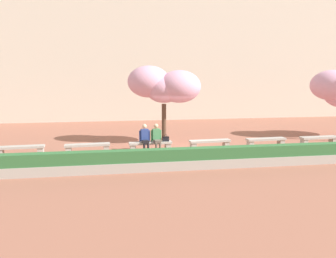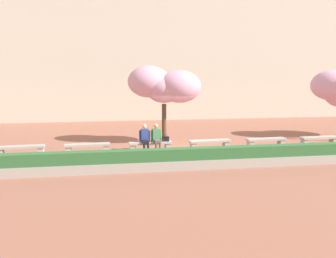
{
  "view_description": "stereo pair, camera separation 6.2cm",
  "coord_description": "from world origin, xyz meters",
  "px_view_note": "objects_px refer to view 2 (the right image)",
  "views": [
    {
      "loc": [
        -3.03,
        -14.84,
        3.43
      ],
      "look_at": [
        -0.57,
        0.2,
        1.0
      ],
      "focal_mm": 35.0,
      "sensor_mm": 36.0,
      "label": 1
    },
    {
      "loc": [
        -2.97,
        -14.85,
        3.43
      ],
      "look_at": [
        -0.57,
        0.2,
        1.0
      ],
      "focal_mm": 35.0,
      "sensor_mm": 36.0,
      "label": 2
    }
  ],
  "objects_px": {
    "person_seated_right": "(157,137)",
    "handbag": "(166,139)",
    "stone_bench_near_east": "(210,143)",
    "cherry_tree_main": "(164,86)",
    "stone_bench_center": "(150,145)",
    "person_seated_left": "(145,137)",
    "stone_bench_east_end": "(266,141)",
    "stone_bench_near_west": "(88,147)",
    "stone_bench_far_east": "(319,139)",
    "stone_bench_west_end": "(21,149)"
  },
  "relations": [
    {
      "from": "stone_bench_east_end",
      "to": "stone_bench_far_east",
      "type": "distance_m",
      "value": 2.86
    },
    {
      "from": "person_seated_right",
      "to": "cherry_tree_main",
      "type": "relative_size",
      "value": 0.32
    },
    {
      "from": "stone_bench_east_end",
      "to": "stone_bench_center",
      "type": "bearing_deg",
      "value": 180.0
    },
    {
      "from": "stone_bench_near_east",
      "to": "stone_bench_east_end",
      "type": "bearing_deg",
      "value": 0.0
    },
    {
      "from": "stone_bench_near_east",
      "to": "handbag",
      "type": "relative_size",
      "value": 5.95
    },
    {
      "from": "stone_bench_east_end",
      "to": "handbag",
      "type": "distance_m",
      "value": 5.01
    },
    {
      "from": "stone_bench_center",
      "to": "person_seated_right",
      "type": "xyz_separation_m",
      "value": [
        0.28,
        -0.05,
        0.39
      ]
    },
    {
      "from": "stone_bench_near_east",
      "to": "person_seated_right",
      "type": "xyz_separation_m",
      "value": [
        -2.58,
        -0.05,
        0.39
      ]
    },
    {
      "from": "cherry_tree_main",
      "to": "stone_bench_far_east",
      "type": "bearing_deg",
      "value": -13.1
    },
    {
      "from": "stone_bench_near_east",
      "to": "stone_bench_far_east",
      "type": "distance_m",
      "value": 5.72
    },
    {
      "from": "person_seated_left",
      "to": "handbag",
      "type": "height_order",
      "value": "person_seated_left"
    },
    {
      "from": "stone_bench_west_end",
      "to": "stone_bench_east_end",
      "type": "distance_m",
      "value": 11.43
    },
    {
      "from": "stone_bench_near_west",
      "to": "handbag",
      "type": "bearing_deg",
      "value": 0.25
    },
    {
      "from": "stone_bench_far_east",
      "to": "person_seated_left",
      "type": "xyz_separation_m",
      "value": [
        -8.84,
        -0.05,
        0.39
      ]
    },
    {
      "from": "stone_bench_center",
      "to": "stone_bench_east_end",
      "type": "xyz_separation_m",
      "value": [
        5.72,
        0.0,
        0.0
      ]
    },
    {
      "from": "stone_bench_near_east",
      "to": "stone_bench_near_west",
      "type": "bearing_deg",
      "value": 180.0
    },
    {
      "from": "handbag",
      "to": "cherry_tree_main",
      "type": "height_order",
      "value": "cherry_tree_main"
    },
    {
      "from": "stone_bench_east_end",
      "to": "person_seated_right",
      "type": "relative_size",
      "value": 1.56
    },
    {
      "from": "stone_bench_west_end",
      "to": "stone_bench_near_east",
      "type": "distance_m",
      "value": 8.58
    },
    {
      "from": "stone_bench_far_east",
      "to": "stone_bench_west_end",
      "type": "bearing_deg",
      "value": 180.0
    },
    {
      "from": "stone_bench_near_west",
      "to": "handbag",
      "type": "relative_size",
      "value": 5.95
    },
    {
      "from": "stone_bench_center",
      "to": "stone_bench_east_end",
      "type": "relative_size",
      "value": 1.0
    },
    {
      "from": "stone_bench_east_end",
      "to": "cherry_tree_main",
      "type": "bearing_deg",
      "value": 159.62
    },
    {
      "from": "stone_bench_east_end",
      "to": "cherry_tree_main",
      "type": "xyz_separation_m",
      "value": [
        -4.79,
        1.78,
        2.68
      ]
    },
    {
      "from": "stone_bench_near_west",
      "to": "person_seated_right",
      "type": "distance_m",
      "value": 3.16
    },
    {
      "from": "stone_bench_far_east",
      "to": "stone_bench_east_end",
      "type": "bearing_deg",
      "value": 180.0
    },
    {
      "from": "person_seated_left",
      "to": "cherry_tree_main",
      "type": "distance_m",
      "value": 3.17
    },
    {
      "from": "stone_bench_near_west",
      "to": "stone_bench_near_east",
      "type": "xyz_separation_m",
      "value": [
        5.72,
        0.0,
        0.0
      ]
    },
    {
      "from": "stone_bench_center",
      "to": "stone_bench_near_east",
      "type": "bearing_deg",
      "value": 0.0
    },
    {
      "from": "stone_bench_east_end",
      "to": "handbag",
      "type": "relative_size",
      "value": 5.95
    },
    {
      "from": "stone_bench_near_west",
      "to": "person_seated_left",
      "type": "bearing_deg",
      "value": -1.18
    },
    {
      "from": "stone_bench_east_end",
      "to": "person_seated_right",
      "type": "bearing_deg",
      "value": -179.44
    },
    {
      "from": "stone_bench_west_end",
      "to": "cherry_tree_main",
      "type": "xyz_separation_m",
      "value": [
        6.64,
        1.78,
        2.68
      ]
    },
    {
      "from": "stone_bench_near_west",
      "to": "stone_bench_center",
      "type": "distance_m",
      "value": 2.86
    },
    {
      "from": "stone_bench_near_west",
      "to": "person_seated_right",
      "type": "relative_size",
      "value": 1.56
    },
    {
      "from": "stone_bench_near_east",
      "to": "cherry_tree_main",
      "type": "distance_m",
      "value": 3.76
    },
    {
      "from": "stone_bench_east_end",
      "to": "stone_bench_near_east",
      "type": "bearing_deg",
      "value": 180.0
    },
    {
      "from": "stone_bench_near_west",
      "to": "stone_bench_far_east",
      "type": "distance_m",
      "value": 11.43
    },
    {
      "from": "stone_bench_center",
      "to": "stone_bench_near_west",
      "type": "bearing_deg",
      "value": 180.0
    },
    {
      "from": "stone_bench_west_end",
      "to": "stone_bench_near_east",
      "type": "bearing_deg",
      "value": 0.0
    },
    {
      "from": "stone_bench_center",
      "to": "stone_bench_west_end",
      "type": "bearing_deg",
      "value": 180.0
    },
    {
      "from": "person_seated_left",
      "to": "stone_bench_center",
      "type": "bearing_deg",
      "value": 11.46
    },
    {
      "from": "stone_bench_west_end",
      "to": "stone_bench_near_west",
      "type": "relative_size",
      "value": 1.0
    },
    {
      "from": "stone_bench_far_east",
      "to": "handbag",
      "type": "height_order",
      "value": "handbag"
    },
    {
      "from": "person_seated_left",
      "to": "person_seated_right",
      "type": "height_order",
      "value": "same"
    },
    {
      "from": "stone_bench_near_east",
      "to": "cherry_tree_main",
      "type": "xyz_separation_m",
      "value": [
        -1.93,
        1.78,
        2.68
      ]
    },
    {
      "from": "handbag",
      "to": "cherry_tree_main",
      "type": "relative_size",
      "value": 0.08
    },
    {
      "from": "stone_bench_west_end",
      "to": "stone_bench_far_east",
      "type": "xyz_separation_m",
      "value": [
        14.29,
        0.0,
        0.0
      ]
    },
    {
      "from": "person_seated_right",
      "to": "handbag",
      "type": "height_order",
      "value": "person_seated_right"
    },
    {
      "from": "stone_bench_near_east",
      "to": "cherry_tree_main",
      "type": "relative_size",
      "value": 0.5
    }
  ]
}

